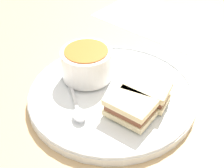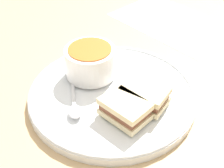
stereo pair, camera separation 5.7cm
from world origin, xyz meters
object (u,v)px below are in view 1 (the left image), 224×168
Objects in this scene: spoon at (78,111)px; sandwich_half_near at (130,108)px; soup_bowl at (87,63)px; sandwich_half_far at (146,92)px.

spoon is 1.27× the size of sandwich_half_near.
soup_bowl is 1.21× the size of sandwich_half_near.
sandwich_half_near is (-0.04, -0.13, -0.01)m from soup_bowl.
sandwich_half_far is at bearing 0.45° from sandwich_half_near.
sandwich_half_far is (0.05, 0.00, 0.00)m from sandwich_half_near.
soup_bowl reaches higher than sandwich_half_far.
spoon is 0.13m from sandwich_half_far.
sandwich_half_near reaches higher than spoon.
sandwich_half_near is (0.05, -0.07, 0.01)m from spoon.
sandwich_half_far reaches higher than spoon.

